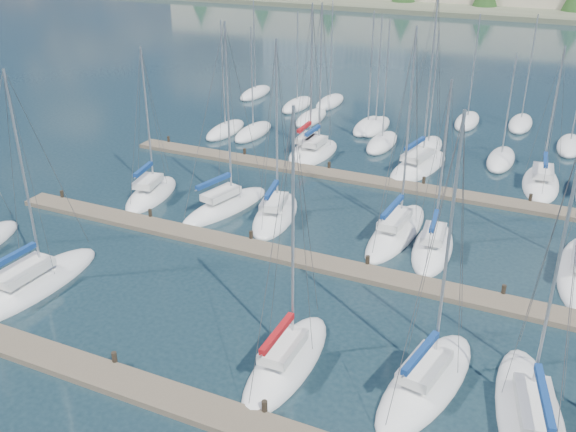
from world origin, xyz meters
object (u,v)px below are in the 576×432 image
at_px(sailboat_o, 316,153).
at_px(sailboat_i, 225,206).
at_px(sailboat_e, 426,382).
at_px(sailboat_n, 308,149).
at_px(sailboat_k, 396,232).
at_px(sailboat_b, 33,285).
at_px(sailboat_q, 541,183).
at_px(sailboat_h, 151,194).
at_px(sailboat_p, 418,166).
at_px(sailboat_j, 275,215).
at_px(sailboat_d, 287,362).
at_px(sailboat_f, 531,420).
at_px(sailboat_l, 433,247).

height_order(sailboat_o, sailboat_i, sailboat_i).
bearing_deg(sailboat_e, sailboat_n, 133.36).
distance_m(sailboat_k, sailboat_b, 23.13).
distance_m(sailboat_q, sailboat_h, 30.62).
bearing_deg(sailboat_q, sailboat_n, 175.95).
height_order(sailboat_b, sailboat_i, sailboat_i).
height_order(sailboat_p, sailboat_n, sailboat_p).
height_order(sailboat_q, sailboat_o, sailboat_o).
xyz_separation_m(sailboat_p, sailboat_j, (-6.87, -13.67, 0.00)).
bearing_deg(sailboat_n, sailboat_d, -70.80).
bearing_deg(sailboat_f, sailboat_j, 130.72).
distance_m(sailboat_j, sailboat_i, 3.95).
xyz_separation_m(sailboat_k, sailboat_l, (2.76, -1.18, -0.01)).
bearing_deg(sailboat_b, sailboat_f, 3.45).
xyz_separation_m(sailboat_e, sailboat_o, (-16.35, 26.35, 0.01)).
bearing_deg(sailboat_d, sailboat_o, 109.37).
height_order(sailboat_f, sailboat_d, sailboat_f).
height_order(sailboat_k, sailboat_o, sailboat_k).
relative_size(sailboat_q, sailboat_o, 0.84).
distance_m(sailboat_d, sailboat_n, 30.41).
height_order(sailboat_e, sailboat_i, sailboat_i).
height_order(sailboat_e, sailboat_n, sailboat_e).
bearing_deg(sailboat_h, sailboat_k, -5.43).
height_order(sailboat_l, sailboat_b, sailboat_b).
bearing_deg(sailboat_j, sailboat_f, -48.03).
bearing_deg(sailboat_f, sailboat_k, 111.56).
xyz_separation_m(sailboat_j, sailboat_b, (-8.68, -14.39, -0.01)).
xyz_separation_m(sailboat_h, sailboat_e, (24.32, -12.60, 0.00)).
bearing_deg(sailboat_h, sailboat_p, 29.50).
xyz_separation_m(sailboat_q, sailboat_n, (-20.00, -0.30, 0.03)).
relative_size(sailboat_p, sailboat_l, 1.30).
distance_m(sailboat_e, sailboat_i, 22.21).
relative_size(sailboat_b, sailboat_f, 0.95).
distance_m(sailboat_l, sailboat_o, 19.01).
distance_m(sailboat_l, sailboat_f, 15.49).
bearing_deg(sailboat_j, sailboat_l, -12.56).
bearing_deg(sailboat_o, sailboat_q, 3.97).
distance_m(sailboat_h, sailboat_l, 21.56).
height_order(sailboat_l, sailboat_d, sailboat_d).
distance_m(sailboat_h, sailboat_b, 13.84).
bearing_deg(sailboat_h, sailboat_e, -37.81).
relative_size(sailboat_q, sailboat_l, 0.99).
bearing_deg(sailboat_b, sailboat_n, 81.45).
bearing_deg(sailboat_b, sailboat_i, 73.60).
relative_size(sailboat_o, sailboat_i, 0.98).
xyz_separation_m(sailboat_l, sailboat_n, (-14.69, 13.92, 0.02)).
height_order(sailboat_q, sailboat_i, sailboat_i).
bearing_deg(sailboat_k, sailboat_f, -52.43).
bearing_deg(sailboat_d, sailboat_l, 75.36).
distance_m(sailboat_p, sailboat_f, 29.90).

